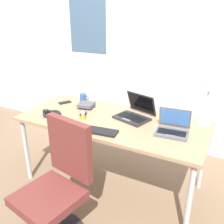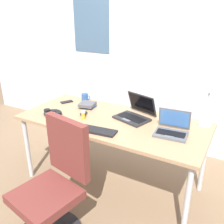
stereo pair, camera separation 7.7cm
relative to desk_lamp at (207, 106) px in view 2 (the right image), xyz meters
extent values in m
plane|color=#7A6047|center=(-0.80, -0.28, -0.94)|extent=(12.00, 12.00, 0.00)
cube|color=silver|center=(-0.80, 0.82, 0.36)|extent=(6.00, 0.12, 2.60)
cube|color=#3F5972|center=(-1.70, 0.76, 0.61)|extent=(0.56, 0.01, 0.76)
cube|color=#9E7A56|center=(-0.80, -0.28, -0.21)|extent=(1.80, 0.80, 0.03)
cylinder|color=#B2B5BA|center=(-1.64, -0.62, -0.58)|extent=(0.04, 0.04, 0.71)
cylinder|color=#B2B5BA|center=(0.04, -0.62, -0.58)|extent=(0.04, 0.04, 0.71)
cylinder|color=#B2B5BA|center=(-1.64, 0.06, -0.58)|extent=(0.04, 0.04, 0.71)
cylinder|color=#B2B5BA|center=(0.04, 0.06, -0.58)|extent=(0.04, 0.04, 0.71)
cylinder|color=silver|center=(0.00, 0.03, -0.19)|extent=(0.12, 0.12, 0.02)
cylinder|color=silver|center=(0.00, 0.03, -0.01)|extent=(0.02, 0.02, 0.34)
cylinder|color=silver|center=(0.00, -0.01, 0.16)|extent=(0.01, 0.08, 0.01)
cone|color=silver|center=(0.00, -0.05, 0.16)|extent=(0.07, 0.09, 0.09)
cube|color=#232326|center=(-0.64, -0.18, -0.19)|extent=(0.37, 0.30, 0.02)
cube|color=black|center=(-0.64, -0.18, -0.18)|extent=(0.30, 0.20, 0.00)
cube|color=#595B60|center=(-0.66, -0.25, -0.18)|extent=(0.10, 0.07, 0.00)
cube|color=#232326|center=(-0.59, -0.04, -0.07)|extent=(0.33, 0.17, 0.21)
cube|color=black|center=(-0.60, -0.04, -0.07)|extent=(0.29, 0.14, 0.18)
cube|color=#515459|center=(-0.21, -0.32, -0.19)|extent=(0.29, 0.21, 0.02)
cube|color=black|center=(-0.21, -0.32, -0.18)|extent=(0.25, 0.12, 0.00)
cube|color=#595B60|center=(-0.21, -0.38, -0.18)|extent=(0.08, 0.05, 0.00)
cube|color=#515459|center=(-0.22, -0.20, -0.09)|extent=(0.27, 0.07, 0.18)
cube|color=#3F72BF|center=(-0.22, -0.21, -0.09)|extent=(0.25, 0.06, 0.15)
cube|color=black|center=(-0.78, -0.56, -0.19)|extent=(0.34, 0.16, 0.02)
ellipsoid|color=black|center=(-1.11, -0.31, -0.18)|extent=(0.07, 0.10, 0.03)
cube|color=black|center=(-1.49, -0.10, -0.19)|extent=(0.12, 0.15, 0.01)
torus|color=black|center=(-1.39, -0.45, -0.18)|extent=(0.18, 0.18, 0.03)
cylinder|color=black|center=(-1.46, -0.45, -0.18)|extent=(0.06, 0.06, 0.04)
cylinder|color=black|center=(-1.31, -0.45, -0.18)|extent=(0.06, 0.06, 0.04)
cylinder|color=gold|center=(-1.05, -0.39, -0.16)|extent=(0.04, 0.04, 0.06)
cylinder|color=white|center=(-1.05, -0.39, -0.13)|extent=(0.04, 0.04, 0.01)
cube|color=navy|center=(-1.20, -0.11, -0.19)|extent=(0.18, 0.14, 0.02)
cube|color=#4C4C51|center=(-1.19, -0.12, -0.16)|extent=(0.18, 0.18, 0.03)
cylinder|color=#2D518C|center=(-1.33, 0.04, -0.15)|extent=(0.08, 0.08, 0.09)
torus|color=#2D518C|center=(-1.28, 0.04, -0.15)|extent=(0.05, 0.01, 0.05)
cylinder|color=#A5A8AD|center=(-0.90, -1.13, -0.73)|extent=(0.05, 0.05, 0.34)
cube|color=brown|center=(-0.90, -1.13, -0.52)|extent=(0.51, 0.51, 0.07)
cube|color=brown|center=(-0.86, -0.88, -0.21)|extent=(0.42, 0.14, 0.48)
camera|label=1|loc=(0.19, -2.21, 0.78)|focal=39.77mm
camera|label=2|loc=(0.26, -2.18, 0.78)|focal=39.77mm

